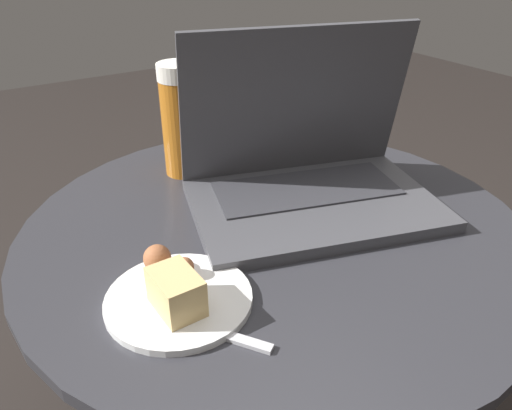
# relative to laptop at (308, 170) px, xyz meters

# --- Properties ---
(table) EXTENTS (0.74, 0.74, 0.55)m
(table) POSITION_rel_laptop_xyz_m (-0.08, -0.03, -0.19)
(table) COLOR #515156
(table) RESTS_ON ground_plane
(laptop) EXTENTS (0.42, 0.34, 0.26)m
(laptop) POSITION_rel_laptop_xyz_m (0.00, 0.00, 0.00)
(laptop) COLOR #47474C
(laptop) RESTS_ON table
(beer_glass) EXTENTS (0.07, 0.07, 0.19)m
(beer_glass) POSITION_rel_laptop_xyz_m (-0.12, 0.20, 0.04)
(beer_glass) COLOR #C6701E
(beer_glass) RESTS_ON table
(snack_plate) EXTENTS (0.17, 0.17, 0.05)m
(snack_plate) POSITION_rel_laptop_xyz_m (-0.28, -0.12, -0.04)
(snack_plate) COLOR white
(snack_plate) RESTS_ON table
(fork) EXTENTS (0.12, 0.16, 0.00)m
(fork) POSITION_rel_laptop_xyz_m (-0.29, -0.15, -0.05)
(fork) COLOR silver
(fork) RESTS_ON table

